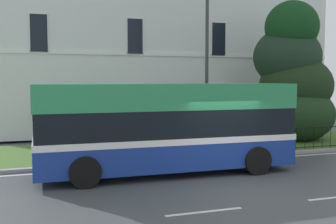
# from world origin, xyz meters

# --- Properties ---
(ground_plane) EXTENTS (60.00, 56.00, 0.18)m
(ground_plane) POSITION_xyz_m (0.00, 1.02, -0.02)
(ground_plane) COLOR #424647
(georgian_townhouse) EXTENTS (20.23, 9.01, 13.77)m
(georgian_townhouse) POSITION_xyz_m (1.83, 15.33, 7.04)
(georgian_townhouse) COLOR silver
(georgian_townhouse) RESTS_ON ground_plane
(iron_verge_railing) EXTENTS (12.96, 0.04, 0.97)m
(iron_verge_railing) POSITION_xyz_m (1.83, 4.40, 0.62)
(iron_verge_railing) COLOR black
(iron_verge_railing) RESTS_ON ground_plane
(evergreen_tree) EXTENTS (4.17, 4.18, 7.36)m
(evergreen_tree) POSITION_xyz_m (6.95, 7.45, 3.15)
(evergreen_tree) COLOR #423328
(evergreen_tree) RESTS_ON ground_plane
(single_decker_bus) EXTENTS (8.75, 2.67, 3.07)m
(single_decker_bus) POSITION_xyz_m (-1.60, 2.41, 1.61)
(single_decker_bus) COLOR navy
(single_decker_bus) RESTS_ON ground_plane
(street_lamp_post) EXTENTS (0.36, 0.24, 7.74)m
(street_lamp_post) POSITION_xyz_m (1.02, 5.01, 4.49)
(street_lamp_post) COLOR #333338
(street_lamp_post) RESTS_ON ground_plane
(litter_bin) EXTENTS (0.50, 0.50, 1.12)m
(litter_bin) POSITION_xyz_m (-3.30, 5.11, 0.68)
(litter_bin) COLOR black
(litter_bin) RESTS_ON ground_plane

